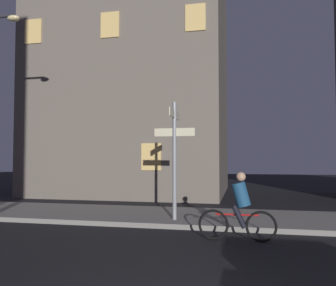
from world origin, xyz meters
TOP-DOWN VIEW (x-y plane):
  - sidewalk_kerb at (0.00, 7.46)m, footprint 40.00×3.29m
  - signpost at (-1.13, 6.54)m, footprint 1.22×1.38m
  - cyclist at (0.75, 4.85)m, footprint 1.82×0.32m
  - building_left_block at (-5.11, 15.63)m, footprint 9.95×8.61m

SIDE VIEW (x-z plane):
  - sidewalk_kerb at x=0.00m, z-range 0.00..0.14m
  - cyclist at x=0.75m, z-range -0.06..1.55m
  - signpost at x=-1.13m, z-range 0.45..3.91m
  - building_left_block at x=-5.11m, z-range 0.00..21.35m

